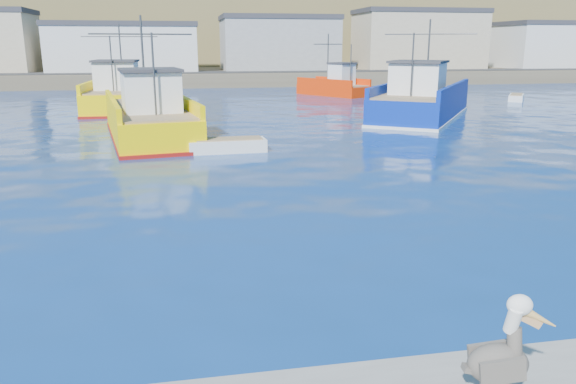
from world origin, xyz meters
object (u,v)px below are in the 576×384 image
at_px(trawler_yellow_a, 150,119).
at_px(trawler_yellow_b, 121,95).
at_px(boat_orange, 335,85).
at_px(trawler_blue, 421,101).
at_px(skiff_far, 516,98).
at_px(skiff_mid, 227,147).
at_px(pelican, 502,355).

relative_size(trawler_yellow_a, trawler_yellow_b, 1.00).
bearing_deg(trawler_yellow_b, boat_orange, 23.77).
distance_m(trawler_blue, skiff_far, 16.96).
bearing_deg(trawler_yellow_b, trawler_yellow_a, -79.00).
xyz_separation_m(trawler_yellow_a, skiff_far, (31.83, 15.45, -0.85)).
distance_m(skiff_mid, pelican, 20.92).
bearing_deg(pelican, skiff_mid, 95.08).
relative_size(trawler_yellow_a, pelican, 8.55).
bearing_deg(boat_orange, skiff_far, -29.04).
xyz_separation_m(trawler_yellow_a, boat_orange, (16.97, 23.70, -0.08)).
distance_m(trawler_yellow_b, trawler_blue, 23.10).
bearing_deg(skiff_mid, trawler_yellow_a, 128.59).
distance_m(trawler_yellow_a, skiff_mid, 6.17).
distance_m(boat_orange, pelican, 50.58).
bearing_deg(skiff_far, boat_orange, 150.96).
bearing_deg(skiff_mid, trawler_blue, 35.52).
bearing_deg(pelican, boat_orange, 77.08).
xyz_separation_m(trawler_yellow_a, pelican, (5.66, -25.60, 0.04)).
xyz_separation_m(trawler_yellow_a, trawler_yellow_b, (-2.90, 14.95, 0.02)).
xyz_separation_m(boat_orange, skiff_mid, (-13.16, -28.48, -0.75)).
height_order(boat_orange, skiff_far, boat_orange).
height_order(skiff_mid, pelican, pelican).
xyz_separation_m(trawler_yellow_b, skiff_far, (34.74, 0.50, -0.87)).
xyz_separation_m(boat_orange, skiff_far, (14.86, -8.25, -0.76)).
height_order(trawler_yellow_b, trawler_blue, trawler_blue).
xyz_separation_m(trawler_yellow_b, pelican, (8.57, -40.55, 0.03)).
height_order(boat_orange, pelican, boat_orange).
relative_size(trawler_yellow_a, skiff_far, 3.63).
xyz_separation_m(trawler_blue, pelican, (-12.49, -31.06, -0.02)).
bearing_deg(trawler_blue, trawler_yellow_a, -163.27).
bearing_deg(pelican, trawler_yellow_a, 102.48).
relative_size(trawler_yellow_b, pelican, 8.59).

